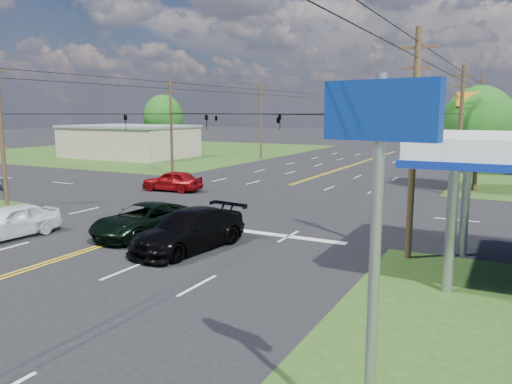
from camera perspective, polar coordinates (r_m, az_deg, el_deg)
The scene contains 20 objects.
ground at distance 35.05m, azimuth -1.42°, elevation -0.94°, with size 280.00×280.00×0.00m, color black.
grass_nw at distance 81.13m, azimuth -12.12°, elevation 4.65°, with size 46.00×48.00×0.03m, color #264215.
stop_bar at distance 25.84m, azimuth -0.35°, elevation -4.63°, with size 10.00×0.50×0.02m, color silver.
retail_nw at distance 70.18m, azimuth -14.25°, elevation 5.53°, with size 16.00×11.00×4.00m, color tan.
pole_sw at distance 36.56m, azimuth -27.11°, elevation 6.23°, with size 1.60×0.28×9.50m.
pole_se at distance 21.51m, azimuth 17.56°, elevation 5.41°, with size 1.60×0.28×9.50m.
pole_nw at distance 49.21m, azimuth -9.67°, elevation 7.62°, with size 1.60×0.28×9.50m.
pole_ne at distance 39.34m, azimuth 22.30°, elevation 6.69°, with size 1.60×0.28×9.50m.
pole_left_far at distance 65.34m, azimuth 0.57°, elevation 8.34°, with size 1.60×0.28×10.00m.
pole_right_far at distance 58.27m, azimuth 24.17°, elevation 7.43°, with size 1.60×0.28×10.00m.
span_wire_signals at distance 34.50m, azimuth -1.46°, elevation 8.91°, with size 26.00×18.00×1.13m.
power_lines at distance 32.86m, azimuth -3.22°, elevation 13.43°, with size 26.04×100.00×0.64m.
tree_right_a at distance 42.25m, azimuth 24.06°, elevation 6.65°, with size 5.70×5.70×8.18m.
tree_far_l at distance 79.01m, azimuth -10.56°, elevation 8.36°, with size 6.08×6.08×8.72m.
pickup_dkgreen at distance 25.61m, azimuth -12.65°, elevation -3.13°, with size 2.67×5.79×1.61m, color black.
suv_black at distance 22.77m, azimuth -7.66°, elevation -4.31°, with size 2.49×6.13×1.78m, color black.
pickup_white at distance 27.39m, azimuth -26.27°, elevation -3.03°, with size 1.95×4.84×1.65m, color white.
sedan_red at distance 39.53m, azimuth -9.56°, elevation 1.29°, with size 1.92×4.78×1.63m, color maroon.
polesign_se at distance 8.58m, azimuth 13.80°, elevation 2.42°, with size 2.01×0.63×6.80m.
polesign_ne at distance 40.56m, azimuth 23.25°, elevation 8.11°, with size 2.04×1.04×7.67m.
Camera 1 is at (16.80, -18.14, 6.19)m, focal length 35.00 mm.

